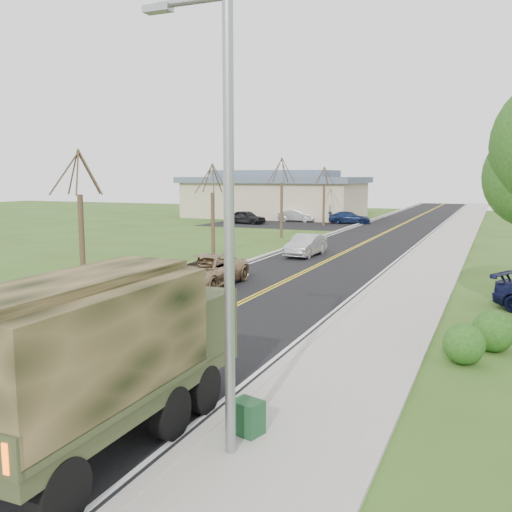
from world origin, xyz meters
The scene contains 18 objects.
ground centered at (0.00, 0.00, 0.00)m, with size 160.00×160.00×0.00m, color #334818.
road centered at (0.00, 40.00, 0.01)m, with size 8.00×120.00×0.01m, color black.
curb_right centered at (4.15, 40.00, 0.06)m, with size 0.30×120.00×0.12m, color #9E998E.
sidewalk_right centered at (5.90, 40.00, 0.05)m, with size 3.20×120.00×0.10m, color #9E998E.
curb_left centered at (-4.15, 40.00, 0.05)m, with size 0.30×120.00×0.10m, color #9E998E.
street_light centered at (4.90, -0.50, 4.43)m, with size 1.65×0.22×8.00m.
bare_tree_a centered at (-7.00, 10.00, 2.63)m, with size 1.93×2.26×6.08m.
bare_tree_b centered at (-7.00, 22.00, 2.48)m, with size 1.83×2.14×5.73m.
bare_tree_c centered at (-7.00, 34.00, 2.78)m, with size 2.04×2.39×6.42m.
bare_tree_d centered at (-7.00, 46.00, 2.55)m, with size 1.88×2.20×5.91m.
commercial_building centered at (-15.98, 55.97, 2.69)m, with size 25.50×21.50×5.65m.
military_truck centered at (2.66, -1.05, 1.88)m, with size 2.33×6.59×3.28m.
suv_champagne centered at (-2.89, 13.28, 0.72)m, with size 2.38×5.15×1.43m, color #977A55.
sedan_silver centered at (-1.82, 24.54, 0.68)m, with size 1.44×4.12×1.36m, color #B1B2B6.
utility_box_far centered at (4.98, 0.28, 0.43)m, with size 0.55×0.45×0.65m, color #174222.
lot_car_dark centered at (-15.11, 45.26, 0.70)m, with size 1.66×4.12×1.40m, color black.
lot_car_silver centered at (-11.20, 50.00, 0.67)m, with size 1.41×4.05×1.33m, color #AFB0B4.
lot_car_navy centered at (-5.27, 49.71, 0.64)m, with size 1.78×4.38×1.27m, color #101C3D.
Camera 1 is at (9.17, -9.11, 4.96)m, focal length 40.00 mm.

